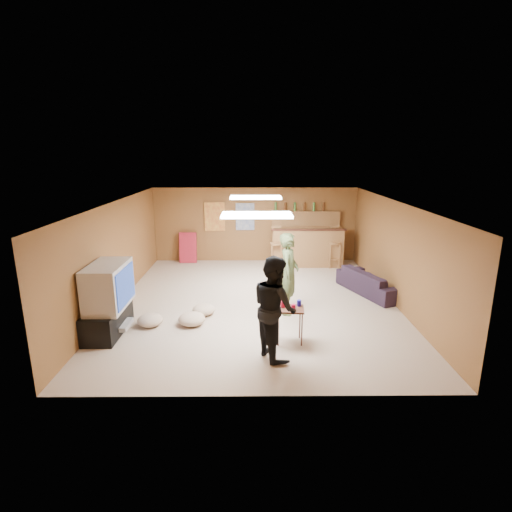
{
  "coord_description": "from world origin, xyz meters",
  "views": [
    {
      "loc": [
        -0.06,
        -8.26,
        3.22
      ],
      "look_at": [
        0.0,
        0.2,
        1.0
      ],
      "focal_mm": 28.0,
      "sensor_mm": 36.0,
      "label": 1
    }
  ],
  "objects_px": {
    "bar_counter": "(307,247)",
    "tray_table": "(289,325)",
    "tv_body": "(108,286)",
    "sofa": "(371,282)",
    "person_olive": "(289,274)",
    "person_black": "(274,307)"
  },
  "relations": [
    {
      "from": "bar_counter",
      "to": "tv_body",
      "type": "bearing_deg",
      "value": -133.0
    },
    {
      "from": "bar_counter",
      "to": "sofa",
      "type": "xyz_separation_m",
      "value": [
        1.2,
        -2.37,
        -0.28
      ]
    },
    {
      "from": "bar_counter",
      "to": "person_olive",
      "type": "xyz_separation_m",
      "value": [
        -0.85,
        -3.53,
        0.28
      ]
    },
    {
      "from": "bar_counter",
      "to": "tray_table",
      "type": "distance_m",
      "value": 4.95
    },
    {
      "from": "bar_counter",
      "to": "person_black",
      "type": "bearing_deg",
      "value": -103.0
    },
    {
      "from": "tray_table",
      "to": "person_olive",
      "type": "bearing_deg",
      "value": 85.92
    },
    {
      "from": "sofa",
      "to": "tray_table",
      "type": "distance_m",
      "value": 3.27
    },
    {
      "from": "bar_counter",
      "to": "person_black",
      "type": "distance_m",
      "value": 5.47
    },
    {
      "from": "bar_counter",
      "to": "tray_table",
      "type": "relative_size",
      "value": 3.19
    },
    {
      "from": "tv_body",
      "to": "tray_table",
      "type": "distance_m",
      "value": 3.29
    },
    {
      "from": "person_olive",
      "to": "tray_table",
      "type": "relative_size",
      "value": 2.66
    },
    {
      "from": "person_olive",
      "to": "person_black",
      "type": "relative_size",
      "value": 1.0
    },
    {
      "from": "person_olive",
      "to": "person_black",
      "type": "height_order",
      "value": "person_black"
    },
    {
      "from": "person_olive",
      "to": "tv_body",
      "type": "bearing_deg",
      "value": 119.92
    },
    {
      "from": "person_black",
      "to": "sofa",
      "type": "bearing_deg",
      "value": -63.1
    },
    {
      "from": "sofa",
      "to": "tv_body",
      "type": "bearing_deg",
      "value": 89.24
    },
    {
      "from": "bar_counter",
      "to": "tray_table",
      "type": "xyz_separation_m",
      "value": [
        -0.94,
        -4.85,
        -0.24
      ]
    },
    {
      "from": "bar_counter",
      "to": "sofa",
      "type": "distance_m",
      "value": 2.67
    },
    {
      "from": "person_olive",
      "to": "sofa",
      "type": "relative_size",
      "value": 0.9
    },
    {
      "from": "sofa",
      "to": "tray_table",
      "type": "relative_size",
      "value": 2.95
    },
    {
      "from": "bar_counter",
      "to": "person_olive",
      "type": "height_order",
      "value": "person_olive"
    },
    {
      "from": "bar_counter",
      "to": "person_olive",
      "type": "relative_size",
      "value": 1.2
    }
  ]
}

